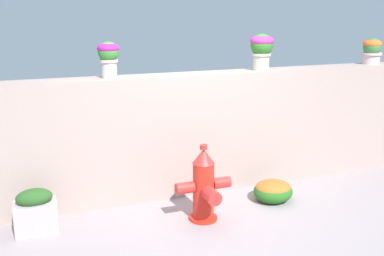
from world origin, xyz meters
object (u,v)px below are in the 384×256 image
flower_bush_left (273,190)px  potted_plant_3 (372,50)px  planter_box (35,212)px  potted_plant_2 (262,47)px  fire_hydrant (204,187)px  potted_plant_1 (108,55)px

flower_bush_left → potted_plant_3: bearing=19.7°
flower_bush_left → planter_box: size_ratio=1.02×
potted_plant_3 → flower_bush_left: 2.64m
potted_plant_2 → potted_plant_3: 1.84m
planter_box → flower_bush_left: bearing=-4.0°
flower_bush_left → planter_box: 2.80m
planter_box → potted_plant_3: bearing=6.1°
potted_plant_2 → potted_plant_3: bearing=1.6°
potted_plant_2 → fire_hydrant: potted_plant_2 is taller
potted_plant_3 → planter_box: 5.01m
potted_plant_1 → flower_bush_left: bearing=-20.0°
potted_plant_1 → potted_plant_3: size_ratio=1.12×
potted_plant_3 → flower_bush_left: potted_plant_3 is taller
fire_hydrant → flower_bush_left: bearing=10.4°
fire_hydrant → planter_box: 1.83m
flower_bush_left → potted_plant_2: bearing=78.9°
planter_box → potted_plant_1: bearing=27.1°
fire_hydrant → flower_bush_left: 1.05m
flower_bush_left → potted_plant_1: bearing=160.0°
potted_plant_3 → planter_box: size_ratio=0.76×
potted_plant_1 → potted_plant_2: size_ratio=0.89×
potted_plant_3 → potted_plant_2: bearing=-178.4°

